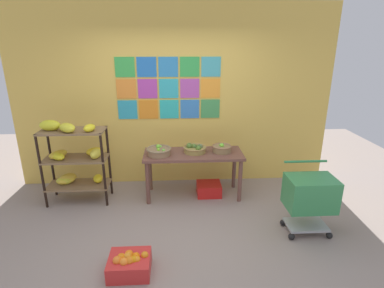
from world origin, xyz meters
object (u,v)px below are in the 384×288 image
display_table (193,159)px  fruit_basket_back_right (222,148)px  fruit_basket_right (195,149)px  orange_crate_foreground (129,264)px  shopping_cart (310,195)px  produce_crate_under_table (209,189)px  fruit_basket_left (159,151)px  banana_shelf_unit (73,157)px

display_table → fruit_basket_back_right: bearing=2.2°
fruit_basket_right → orange_crate_foreground: bearing=-115.1°
fruit_basket_back_right → shopping_cart: (0.92, -1.07, -0.25)m
produce_crate_under_table → fruit_basket_left: bearing=-175.8°
fruit_basket_back_right → fruit_basket_right: bearing=179.2°
fruit_basket_left → produce_crate_under_table: size_ratio=0.98×
fruit_basket_back_right → orange_crate_foreground: fruit_basket_back_right is taller
fruit_basket_left → orange_crate_foreground: bearing=-98.9°
display_table → shopping_cart: shopping_cart is taller
fruit_basket_left → shopping_cart: (1.86, -0.99, -0.25)m
produce_crate_under_table → fruit_basket_right: bearing=174.2°
produce_crate_under_table → shopping_cart: 1.58m
display_table → fruit_basket_right: (0.03, 0.02, 0.15)m
orange_crate_foreground → shopping_cart: (2.11, 0.60, 0.40)m
display_table → fruit_basket_left: size_ratio=4.06×
fruit_basket_left → orange_crate_foreground: (-0.25, -1.60, -0.65)m
shopping_cart → fruit_basket_right: bearing=129.7°
fruit_basket_back_right → fruit_basket_left: fruit_basket_back_right is taller
shopping_cart → produce_crate_under_table: bearing=125.2°
orange_crate_foreground → display_table: bearing=65.4°
fruit_basket_right → produce_crate_under_table: bearing=-5.8°
orange_crate_foreground → fruit_basket_back_right: bearing=54.6°
fruit_basket_back_right → produce_crate_under_table: 0.69m
display_table → fruit_basket_left: 0.53m
fruit_basket_back_right → display_table: bearing=-177.8°
shopping_cart → orange_crate_foreground: bearing=-175.5°
produce_crate_under_table → shopping_cart: shopping_cart is taller
fruit_basket_right → shopping_cart: shopping_cart is taller
display_table → fruit_basket_right: size_ratio=4.27×
fruit_basket_left → orange_crate_foreground: size_ratio=0.85×
fruit_basket_back_right → shopping_cart: bearing=-49.1°
banana_shelf_unit → display_table: bearing=2.2°
fruit_basket_left → produce_crate_under_table: bearing=4.2°
banana_shelf_unit → fruit_basket_right: bearing=2.9°
fruit_basket_right → produce_crate_under_table: (0.22, -0.02, -0.66)m
banana_shelf_unit → orange_crate_foreground: bearing=-58.1°
display_table → fruit_basket_right: bearing=40.3°
display_table → orange_crate_foreground: 1.88m
fruit_basket_right → shopping_cart: size_ratio=0.39×
orange_crate_foreground → produce_crate_under_table: bearing=58.8°
fruit_basket_right → shopping_cart: bearing=-38.9°
fruit_basket_back_right → produce_crate_under_table: bearing=-174.9°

